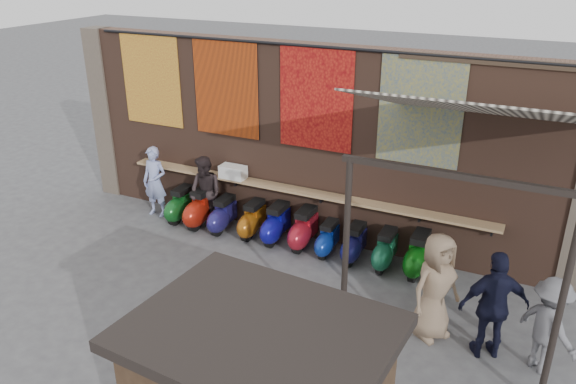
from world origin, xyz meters
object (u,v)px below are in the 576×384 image
Objects in this scene: scooter_stool_5 at (304,229)px; scooter_stool_6 at (328,239)px; scooter_stool_7 at (354,244)px; scooter_stool_9 at (418,255)px; shelf_box at (233,172)px; scooter_stool_1 at (201,208)px; shopper_navy at (494,306)px; shopper_grey at (548,326)px; scooter_stool_0 at (181,205)px; shopper_tan at (435,287)px; scooter_stool_8 at (385,250)px; scooter_stool_4 at (277,224)px; diner_right at (206,193)px; scooter_stool_3 at (253,220)px; scooter_stool_2 at (223,215)px; diner_left at (155,182)px.

scooter_stool_5 is 1.20× the size of scooter_stool_6.
scooter_stool_9 reaches higher than scooter_stool_7.
shelf_box reaches higher than scooter_stool_1.
shopper_navy is 1.16× the size of shopper_grey.
scooter_stool_6 is 3.78m from shopper_navy.
scooter_stool_0 is at bearing -40.57° from shopper_navy.
scooter_stool_7 is 0.44× the size of shopper_tan.
scooter_stool_1 is 1.16× the size of scooter_stool_7.
shopper_grey is (0.75, 0.02, -0.12)m from shopper_navy.
scooter_stool_5 is at bearing 178.00° from scooter_stool_8.
scooter_stool_4 is 1.75m from diner_right.
scooter_stool_4 is at bearing -0.38° from scooter_stool_3.
shopper_grey reaches higher than scooter_stool_6.
scooter_stool_6 is 0.45× the size of diner_right.
scooter_stool_4 is 0.48× the size of shopper_navy.
scooter_stool_2 is 0.49× the size of diner_left.
shelf_box is 1.52m from scooter_stool_0.
scooter_stool_4 is at bearing 14.62° from diner_right.
shelf_box is 1.96m from diner_left.
scooter_stool_9 is (3.51, -0.02, 0.03)m from scooter_stool_3.
diner_left is (-6.00, -0.01, 0.40)m from scooter_stool_9.
scooter_stool_7 is (2.89, -0.32, -0.90)m from shelf_box.
scooter_stool_9 is at bearing -0.29° from scooter_stool_3.
shelf_box reaches higher than scooter_stool_3.
scooter_stool_4 is (2.37, 0.03, 0.02)m from scooter_stool_0.
diner_left is at bearing 179.78° from scooter_stool_6.
shopper_tan is (1.86, -1.66, 0.52)m from scooter_stool_7.
scooter_stool_5 is 0.53× the size of diner_left.
diner_right is at bearing -178.67° from scooter_stool_3.
shopper_grey is at bearing 155.56° from shopper_navy.
scooter_stool_9 is 4.66m from diner_right.
diner_right is at bearing 25.60° from shopper_grey.
diner_left is at bearing -170.94° from shelf_box.
diner_right is (0.67, 0.01, 0.42)m from scooter_stool_0.
scooter_stool_5 is 2.35m from diner_right.
shelf_box is at bearing 173.63° from scooter_stool_7.
shopper_navy reaches higher than scooter_stool_1.
scooter_stool_9 is 0.49× the size of shopper_navy.
diner_left is (-0.68, 0.01, 0.43)m from scooter_stool_0.
shelf_box is 0.70× the size of scooter_stool_2.
shopper_grey reaches higher than scooter_stool_5.
shelf_box reaches higher than scooter_stool_7.
scooter_stool_6 is (1.16, -0.04, -0.06)m from scooter_stool_4.
shopper_tan reaches higher than scooter_stool_1.
diner_left is at bearing 179.73° from scooter_stool_7.
diner_right is at bearing 174.26° from scooter_stool_2.
shopper_grey is (6.45, -1.73, 0.37)m from scooter_stool_2.
scooter_stool_5 is at bearing 1.74° from scooter_stool_1.
scooter_stool_6 is 0.44× the size of diner_left.
diner_left is 0.93× the size of shopper_navy.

